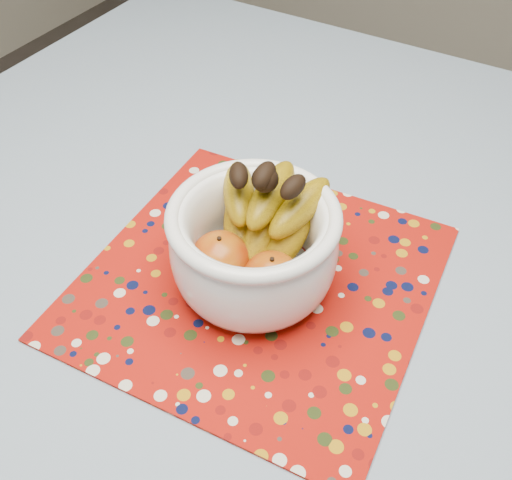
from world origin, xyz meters
TOP-DOWN VIEW (x-y plane):
  - table at (0.00, 0.00)m, footprint 1.20×1.20m
  - tablecloth at (0.00, 0.00)m, footprint 1.32×1.32m
  - placemat at (-0.01, -0.01)m, footprint 0.42×0.42m
  - fruit_bowl at (-0.01, -0.01)m, footprint 0.21×0.20m

SIDE VIEW (x-z plane):
  - table at x=0.00m, z-range 0.30..1.05m
  - tablecloth at x=0.00m, z-range 0.75..0.76m
  - placemat at x=-0.01m, z-range 0.76..0.76m
  - fruit_bowl at x=-0.01m, z-range 0.75..0.92m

